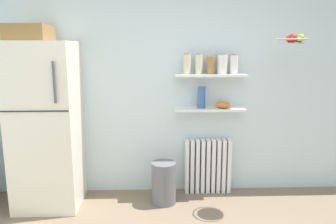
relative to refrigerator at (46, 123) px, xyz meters
The scene contains 14 objects.
back_wall 1.56m from the refrigerator, 13.95° to the left, with size 7.04×0.10×2.60m, color silver.
refrigerator is the anchor object (origin of this frame).
radiator 1.90m from the refrigerator, ahead, with size 0.55×0.12×0.65m.
wall_shelf_lower 1.81m from the refrigerator, ahead, with size 0.80×0.22×0.03m, color white.
wall_shelf_upper 1.87m from the refrigerator, ahead, with size 0.80×0.22×0.03m, color white.
storage_jar_0 1.66m from the refrigerator, ahead, with size 0.09×0.09×0.24m.
storage_jar_1 1.78m from the refrigerator, ahead, with size 0.08×0.08×0.23m.
storage_jar_2 1.90m from the refrigerator, ahead, with size 0.09×0.09×0.21m.
storage_jar_3 2.03m from the refrigerator, ahead, with size 0.11×0.11×0.23m.
storage_jar_4 2.15m from the refrigerator, ahead, with size 0.09×0.09×0.23m.
vase 1.72m from the refrigerator, ahead, with size 0.09×0.09×0.25m, color #38609E.
shelf_bowl 1.96m from the refrigerator, ahead, with size 0.17×0.17×0.08m, color orange.
trash_bin 1.44m from the refrigerator, ahead, with size 0.27×0.27×0.47m, color slate.
hanging_fruit_basket 2.70m from the refrigerator, ahead, with size 0.32×0.32×0.10m.
Camera 1 is at (-0.29, -1.81, 1.72)m, focal length 35.38 mm.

